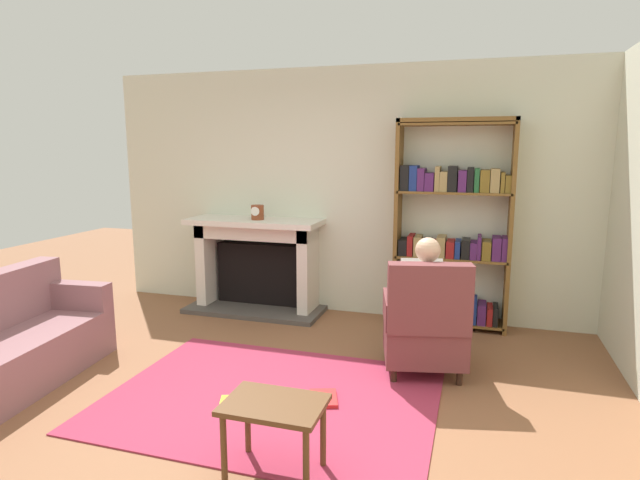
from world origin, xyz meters
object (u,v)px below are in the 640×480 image
mantel_clock (257,212)px  armchair_reading (425,325)px  bookshelf (452,230)px  sofa_floral (3,347)px  seated_reader (424,297)px  side_table (274,414)px  fireplace (258,261)px

mantel_clock → armchair_reading: bearing=-30.2°
mantel_clock → armchair_reading: size_ratio=0.17×
bookshelf → armchair_reading: bearing=-95.4°
mantel_clock → bookshelf: 2.09m
armchair_reading → mantel_clock: bearing=-42.8°
bookshelf → sofa_floral: 4.10m
mantel_clock → sofa_floral: (-1.13, -2.31, -0.82)m
mantel_clock → sofa_floral: 2.70m
mantel_clock → sofa_floral: bearing=-116.0°
seated_reader → sofa_floral: 3.34m
seated_reader → side_table: 1.85m
seated_reader → side_table: (-0.64, -1.71, -0.25)m
seated_reader → armchair_reading: bearing=90.0°
mantel_clock → side_table: size_ratio=0.29×
bookshelf → armchair_reading: size_ratio=2.19×
side_table → seated_reader: bearing=69.4°
fireplace → armchair_reading: (2.02, -1.24, -0.14)m
fireplace → side_table: fireplace is taller
bookshelf → side_table: 3.05m
sofa_floral → side_table: sofa_floral is taller
armchair_reading → side_table: (-0.67, -1.60, -0.05)m
bookshelf → armchair_reading: bookshelf is taller
fireplace → bookshelf: (2.14, 0.03, 0.45)m
fireplace → side_table: (1.35, -2.84, -0.19)m
sofa_floral → bookshelf: bearing=-58.5°
mantel_clock → armchair_reading: 2.38m
armchair_reading → seated_reader: size_ratio=0.85×
sofa_floral → fireplace: bearing=-29.8°
sofa_floral → side_table: (2.43, -0.43, 0.05)m
fireplace → armchair_reading: 2.37m
fireplace → armchair_reading: bearing=-31.7°
mantel_clock → seated_reader: bearing=-27.9°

